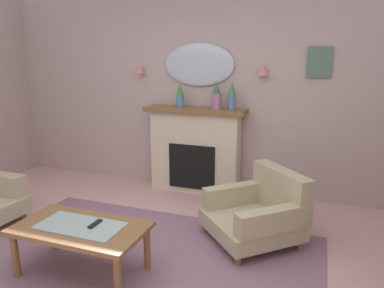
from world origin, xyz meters
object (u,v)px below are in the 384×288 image
(mantel_vase_left, at_px, (180,96))
(mantel_vase_right, at_px, (232,95))
(wall_sconce_left, at_px, (140,68))
(coffee_table, at_px, (81,232))
(fireplace, at_px, (195,151))
(tv_remote, at_px, (95,224))
(wall_mirror, at_px, (199,65))
(armchair_beside_couch, at_px, (260,211))
(framed_picture, at_px, (319,62))
(wall_sconce_right, at_px, (263,69))
(mantel_vase_centre, at_px, (217,97))

(mantel_vase_left, distance_m, mantel_vase_right, 0.70)
(wall_sconce_left, bearing_deg, coffee_table, -75.04)
(fireplace, xyz_separation_m, tv_remote, (-0.13, -2.13, -0.12))
(wall_mirror, bearing_deg, armchair_beside_couch, -48.62)
(wall_mirror, height_order, framed_picture, wall_mirror)
(wall_sconce_left, relative_size, wall_sconce_right, 1.00)
(fireplace, height_order, wall_sconce_left, wall_sconce_left)
(mantel_vase_right, bearing_deg, tv_remote, -106.73)
(mantel_vase_centre, relative_size, wall_sconce_left, 2.56)
(mantel_vase_centre, xyz_separation_m, wall_sconce_left, (-1.15, 0.12, 0.34))
(wall_mirror, distance_m, framed_picture, 1.50)
(wall_mirror, relative_size, coffee_table, 0.87)
(wall_sconce_left, distance_m, coffee_table, 2.67)
(wall_mirror, distance_m, armchair_beside_couch, 2.14)
(fireplace, height_order, wall_sconce_right, wall_sconce_right)
(mantel_vase_centre, height_order, wall_mirror, wall_mirror)
(mantel_vase_left, distance_m, coffee_table, 2.34)
(mantel_vase_right, height_order, armchair_beside_couch, mantel_vase_right)
(wall_sconce_right, height_order, coffee_table, wall_sconce_right)
(mantel_vase_left, distance_m, tv_remote, 2.27)
(fireplace, bearing_deg, wall_sconce_left, 173.84)
(mantel_vase_left, relative_size, wall_sconce_right, 2.29)
(fireplace, relative_size, framed_picture, 3.78)
(mantel_vase_centre, relative_size, wall_mirror, 0.37)
(wall_sconce_left, distance_m, tv_remote, 2.63)
(mantel_vase_right, relative_size, wall_sconce_left, 2.51)
(mantel_vase_left, xyz_separation_m, wall_sconce_right, (1.05, 0.12, 0.35))
(wall_mirror, xyz_separation_m, wall_sconce_left, (-0.85, -0.05, -0.05))
(mantel_vase_centre, xyz_separation_m, wall_mirror, (-0.30, 0.17, 0.39))
(wall_mirror, bearing_deg, mantel_vase_right, -18.78)
(armchair_beside_couch, bearing_deg, mantel_vase_right, 118.57)
(wall_sconce_right, bearing_deg, fireplace, -173.84)
(coffee_table, height_order, armchair_beside_couch, armchair_beside_couch)
(mantel_vase_centre, bearing_deg, fireplace, 174.61)
(mantel_vase_left, distance_m, wall_mirror, 0.47)
(mantel_vase_centre, bearing_deg, mantel_vase_right, -0.00)
(fireplace, distance_m, coffee_table, 2.20)
(mantel_vase_left, bearing_deg, mantel_vase_right, -0.00)
(mantel_vase_left, height_order, framed_picture, framed_picture)
(wall_mirror, bearing_deg, mantel_vase_left, -139.64)
(mantel_vase_left, xyz_separation_m, tv_remote, (0.07, -2.10, -0.86))
(wall_sconce_right, height_order, framed_picture, framed_picture)
(mantel_vase_left, height_order, tv_remote, mantel_vase_left)
(fireplace, bearing_deg, wall_mirror, 90.00)
(wall_sconce_left, height_order, framed_picture, framed_picture)
(fireplace, bearing_deg, mantel_vase_left, -171.94)
(tv_remote, bearing_deg, mantel_vase_left, 91.87)
(framed_picture, bearing_deg, mantel_vase_left, -173.96)
(tv_remote, bearing_deg, coffee_table, -155.67)
(wall_mirror, relative_size, wall_sconce_left, 6.86)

